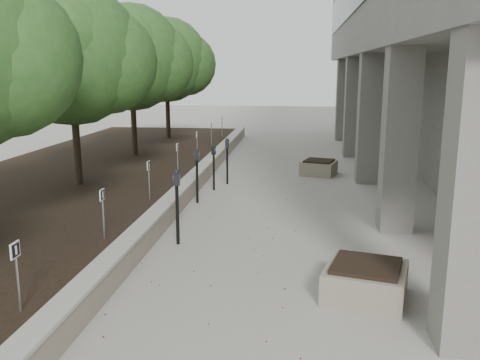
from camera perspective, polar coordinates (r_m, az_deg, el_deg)
The scene contains 19 objects.
retaining_wall at distance 15.11m, azimuth -5.33°, elevation -0.43°, with size 0.39×26.00×0.50m, color gray, non-canonical shape.
planting_bed at distance 16.27m, azimuth -18.10°, elevation -0.26°, with size 7.00×26.00×0.40m, color black.
crabapple_tree_3 at distance 14.73m, azimuth -17.96°, elevation 9.99°, with size 4.60×4.00×5.44m, color #28531F, non-canonical shape.
crabapple_tree_4 at distance 19.40m, azimuth -11.81°, elevation 10.70°, with size 4.60×4.00×5.44m, color #28531F, non-canonical shape.
crabapple_tree_5 at distance 24.20m, azimuth -8.06°, elevation 11.07°, with size 4.60×4.00×5.44m, color #28531F, non-canonical shape.
parking_sign_2 at distance 7.42m, azimuth -23.31°, elevation -9.81°, with size 0.04×0.22×0.96m, color black, non-canonical shape.
parking_sign_3 at distance 9.98m, azimuth -14.84°, elevation -3.66°, with size 0.04×0.22×0.96m, color black, non-canonical shape.
parking_sign_4 at distance 12.74m, azimuth -9.99°, elevation -0.04°, with size 0.04×0.22×0.96m, color black, non-canonical shape.
parking_sign_5 at distance 15.58m, azimuth -6.89°, elevation 2.28°, with size 0.04×0.22×0.96m, color black, non-canonical shape.
parking_sign_6 at distance 18.48m, azimuth -4.75°, elevation 3.87°, with size 0.04×0.22×0.96m, color black, non-canonical shape.
parking_sign_7 at distance 21.40m, azimuth -3.18°, elevation 5.02°, with size 0.04×0.22×0.96m, color black, non-canonical shape.
parking_sign_8 at distance 24.34m, azimuth -1.99°, elevation 5.90°, with size 0.04×0.22×0.96m, color black, non-canonical shape.
parking_meter_2 at distance 10.56m, azimuth -6.93°, elevation -2.99°, with size 0.16×0.11×1.57m, color black, non-canonical shape.
parking_meter_3 at distance 13.79m, azimuth -4.76°, elevation 0.45°, with size 0.15×0.10×1.48m, color black, non-canonical shape.
parking_meter_4 at distance 15.24m, azimuth -2.91°, elevation 1.36°, with size 0.13×0.10×1.35m, color black, non-canonical shape.
parking_meter_5 at distance 16.05m, azimuth -1.42°, elevation 2.08°, with size 0.14×0.10×1.44m, color black, non-canonical shape.
planter_front at distance 8.47m, azimuth 13.67°, elevation -10.72°, with size 1.21×1.21×0.57m, color gray, non-canonical shape.
planter_back at distance 17.79m, azimuth 8.68°, elevation 1.41°, with size 1.08×1.08×0.50m, color gray, non-canonical shape.
berry_scatter at distance 11.09m, azimuth -0.76°, elevation -6.34°, with size 3.30×14.10×0.02m, color maroon, non-canonical shape.
Camera 1 is at (1.24, -5.43, 3.53)m, focal length 38.72 mm.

